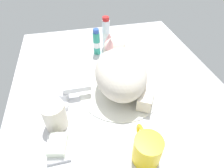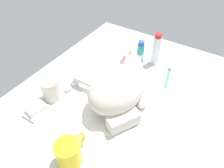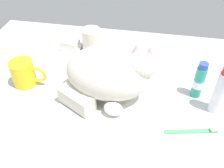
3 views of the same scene
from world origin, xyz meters
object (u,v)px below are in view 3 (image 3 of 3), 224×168
object	(u,v)px
faucet	(118,54)
cat	(110,73)
toothbrush	(195,131)
toothpaste_bottle	(199,81)
soap_bar	(70,43)
coffee_mug	(24,74)
rinse_cup	(91,40)
mouthwash_bottle	(220,92)

from	to	relation	value
faucet	cat	distance (cm)	20.40
cat	toothbrush	bearing A→B (deg)	-22.19
faucet	toothpaste_bottle	bearing A→B (deg)	-28.30
toothpaste_bottle	toothbrush	bearing A→B (deg)	-93.97
soap_bar	toothbrush	bearing A→B (deg)	-36.36
toothpaste_bottle	coffee_mug	bearing A→B (deg)	-175.11
coffee_mug	rinse_cup	distance (cm)	29.24
coffee_mug	soap_bar	xyz separation A→B (cm)	(7.85, 23.66, -2.01)
rinse_cup	mouthwash_bottle	size ratio (longest dim) A/B	0.58
faucet	rinse_cup	xyz separation A→B (cm)	(-11.00, 4.54, 2.17)
coffee_mug	toothpaste_bottle	distance (cm)	55.32
rinse_cup	soap_bar	world-z (taller)	rinse_cup
faucet	coffee_mug	size ratio (longest dim) A/B	1.02
soap_bar	mouthwash_bottle	size ratio (longest dim) A/B	0.43
toothpaste_bottle	mouthwash_bottle	distance (cm)	7.65
mouthwash_bottle	coffee_mug	bearing A→B (deg)	179.20
rinse_cup	toothpaste_bottle	size ratio (longest dim) A/B	0.72
rinse_cup	faucet	bearing A→B (deg)	-22.44
faucet	toothpaste_bottle	xyz separation A→B (cm)	(27.47, -14.79, 3.48)
faucet	mouthwash_bottle	distance (cm)	38.68
faucet	toothbrush	xyz separation A→B (cm)	(26.42, -29.86, -1.79)
toothpaste_bottle	mouthwash_bottle	size ratio (longest dim) A/B	0.81
coffee_mug	soap_bar	size ratio (longest dim) A/B	1.75
rinse_cup	soap_bar	size ratio (longest dim) A/B	1.34
faucet	toothbrush	bearing A→B (deg)	-48.49
faucet	cat	world-z (taller)	cat
rinse_cup	mouthwash_bottle	distance (cm)	50.21
toothpaste_bottle	soap_bar	bearing A→B (deg)	158.15
faucet	rinse_cup	distance (cm)	12.10
coffee_mug	rinse_cup	world-z (taller)	rinse_cup
cat	soap_bar	distance (cm)	31.89
rinse_cup	toothbrush	xyz separation A→B (cm)	(37.42, -34.40, -3.96)
mouthwash_bottle	soap_bar	bearing A→B (deg)	154.90
coffee_mug	soap_bar	bearing A→B (deg)	71.64
faucet	soap_bar	size ratio (longest dim) A/B	1.78
rinse_cup	toothpaste_bottle	world-z (taller)	toothpaste_bottle
soap_bar	toothpaste_bottle	bearing A→B (deg)	-21.85
coffee_mug	mouthwash_bottle	world-z (taller)	mouthwash_bottle
cat	mouthwash_bottle	bearing A→B (deg)	-1.71
soap_bar	mouthwash_bottle	bearing A→B (deg)	-25.10
rinse_cup	toothbrush	world-z (taller)	rinse_cup
toothpaste_bottle	mouthwash_bottle	xyz separation A→B (cm)	(5.06, -5.55, 1.47)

